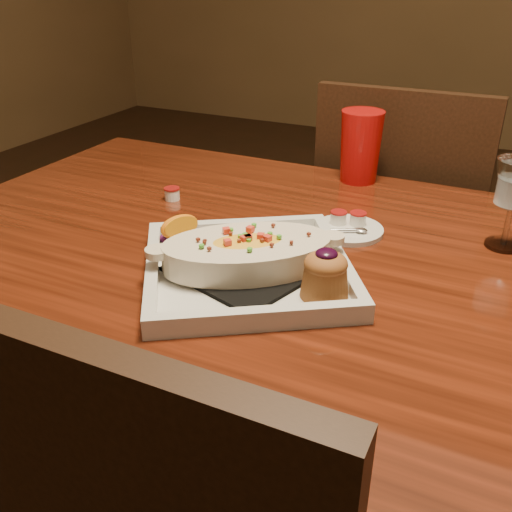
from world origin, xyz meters
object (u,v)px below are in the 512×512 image
at_px(saucer, 347,227).
at_px(red_tumbler, 360,147).
at_px(table, 321,317).
at_px(plate, 252,260).
at_px(chair_far, 399,244).

relative_size(saucer, red_tumbler, 0.82).
distance_m(table, saucer, 0.17).
bearing_deg(table, saucer, 92.22).
distance_m(plate, red_tumbler, 0.49).
xyz_separation_m(table, red_tumbler, (-0.06, 0.40, 0.17)).
distance_m(saucer, red_tumbler, 0.28).
bearing_deg(plate, red_tumbler, 54.71).
bearing_deg(plate, saucer, 37.09).
distance_m(chair_far, plate, 0.77).
bearing_deg(table, chair_far, 90.00).
height_order(table, plate, plate).
xyz_separation_m(chair_far, plate, (-0.09, -0.71, 0.27)).
xyz_separation_m(table, chair_far, (-0.00, 0.63, -0.15)).
distance_m(chair_far, red_tumbler, 0.40).
bearing_deg(red_tumbler, table, -80.81).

